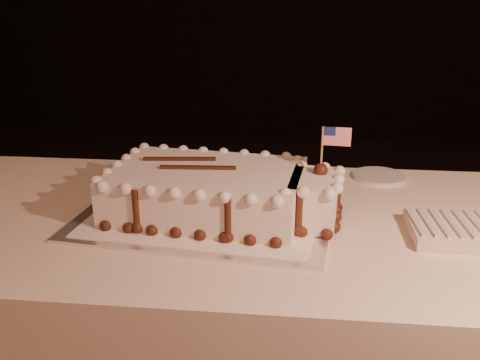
# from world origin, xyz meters

# --- Properties ---
(banquet_table) EXTENTS (2.40, 0.80, 0.75)m
(banquet_table) POSITION_xyz_m (0.00, 0.60, 0.38)
(banquet_table) COLOR #FFE1C5
(banquet_table) RESTS_ON ground
(cake_board) EXTENTS (0.64, 0.51, 0.01)m
(cake_board) POSITION_xyz_m (-0.22, 0.61, 0.75)
(cake_board) COLOR silver
(cake_board) RESTS_ON banquet_table
(doily) EXTENTS (0.58, 0.46, 0.00)m
(doily) POSITION_xyz_m (-0.22, 0.61, 0.76)
(doily) COLOR white
(doily) RESTS_ON cake_board
(sheet_cake) EXTENTS (0.58, 0.37, 0.22)m
(sheet_cake) POSITION_xyz_m (-0.19, 0.60, 0.81)
(sheet_cake) COLOR white
(sheet_cake) RESTS_ON doily
(napkin_stack) EXTENTS (0.23, 0.17, 0.04)m
(napkin_stack) POSITION_xyz_m (0.37, 0.54, 0.77)
(napkin_stack) COLOR beige
(napkin_stack) RESTS_ON banquet_table
(side_plate) EXTENTS (0.15, 0.15, 0.01)m
(side_plate) POSITION_xyz_m (0.24, 0.91, 0.76)
(side_plate) COLOR silver
(side_plate) RESTS_ON banquet_table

